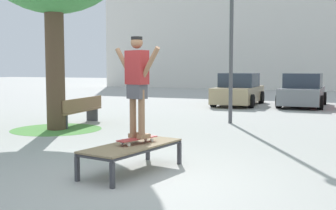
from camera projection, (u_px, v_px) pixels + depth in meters
ground_plane at (144, 181)px, 6.41m from camera, size 120.00×120.00×0.00m
building_facade at (308, 23)px, 34.04m from camera, size 35.79×4.00×10.87m
skate_box at (132, 147)px, 6.94m from camera, size 1.07×2.00×0.46m
skateboard at (137, 139)px, 7.05m from camera, size 0.42×0.82×0.09m
skater at (137, 80)px, 6.96m from camera, size 0.98×0.39×1.69m
grass_patch_near_left at (57, 129)px, 11.85m from camera, size 2.52×2.52×0.01m
car_tan at (239, 90)px, 19.70m from camera, size 2.00×4.24×1.50m
car_grey at (303, 91)px, 19.00m from camera, size 1.92×4.20×1.50m
park_bench at (79, 110)px, 12.82m from camera, size 0.72×2.43×0.83m
light_post at (232, 0)px, 12.86m from camera, size 0.36×0.36×5.83m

